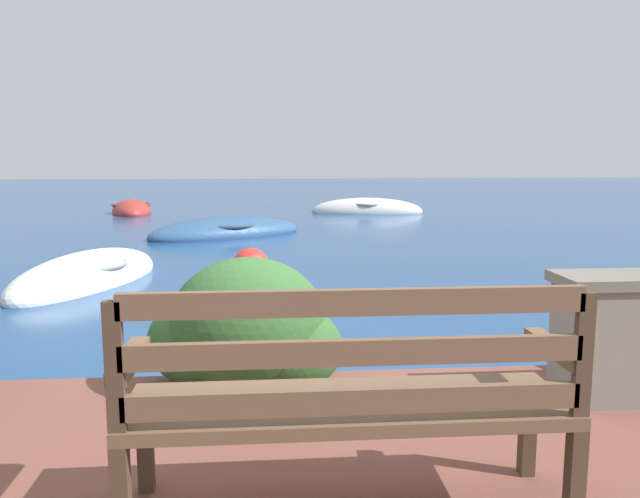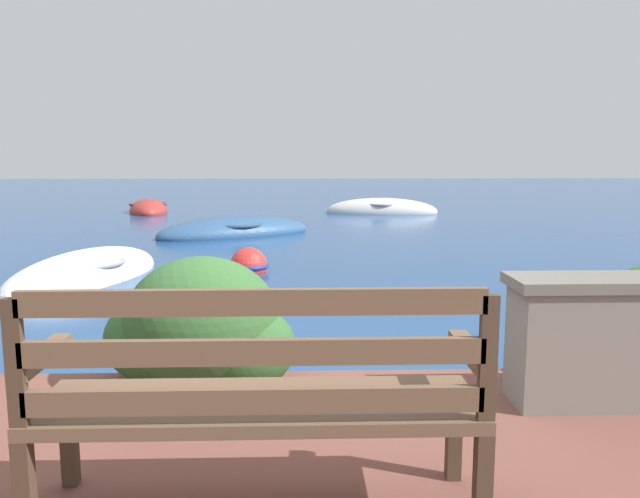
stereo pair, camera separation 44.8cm
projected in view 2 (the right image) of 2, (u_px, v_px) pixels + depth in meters
ground_plane at (246, 404)px, 4.03m from camera, size 80.00×80.00×0.00m
park_bench at (258, 396)px, 2.32m from camera, size 1.69×0.48×0.93m
hedge_clump_left at (200, 331)px, 3.70m from camera, size 1.16×0.83×0.79m
rowboat_nearest at (86, 277)px, 7.96m from camera, size 1.82×2.91×0.71m
rowboat_far at (235, 232)px, 12.57m from camera, size 3.42×2.63×0.67m
rowboat_outer at (382, 211)px, 17.32m from camera, size 3.19×1.38×0.75m
rowboat_distant at (148, 210)px, 17.59m from camera, size 1.57×2.51×0.67m
mooring_buoy at (249, 266)px, 8.59m from camera, size 0.56×0.56×0.51m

